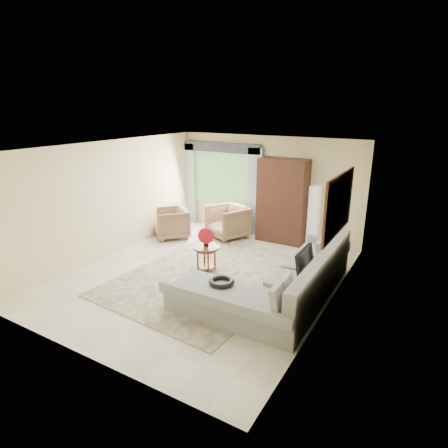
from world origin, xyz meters
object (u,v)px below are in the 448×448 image
Objects in this scene: armchair_left at (171,223)px; floor_lamp at (314,216)px; sectional_sofa at (284,287)px; coffee_table at (206,258)px; tv_screen at (305,262)px; potted_plant at (184,217)px; armchair_right at (228,222)px; armoire at (282,201)px.

floor_lamp reaches higher than armchair_left.
coffee_table is (-1.87, 0.38, 0.01)m from sectional_sofa.
sectional_sofa is 4.68× the size of tv_screen.
tv_screen is at bearing -3.57° from coffee_table.
floor_lamp is at bearing 5.04° from potted_plant.
sectional_sofa is 2.31× the size of floor_lamp.
coffee_table is 0.37× the size of floor_lamp.
sectional_sofa is 6.87× the size of potted_plant.
armchair_left is 1.00m from potted_plant.
potted_plant is at bearing 151.39° from tv_screen.
coffee_table is 3.17m from potted_plant.
armchair_right is at bearing 141.94° from tv_screen.
potted_plant is (-1.57, 0.19, -0.17)m from armchair_right.
armoire reaches higher than armchair_right.
potted_plant is at bearing 134.74° from coffee_table.
tv_screen is 3.57m from armchair_right.
armoire is (0.64, 2.52, 0.76)m from coffee_table.
armchair_left is at bearing 146.02° from coffee_table.
tv_screen reaches higher than armchair_left.
armchair_left reaches higher than potted_plant.
potted_plant is at bearing 148.29° from armchair_left.
floor_lamp is (-0.43, 2.96, 0.47)m from sectional_sofa.
armoire is at bearing 75.70° from coffee_table.
tv_screen is 0.87× the size of armchair_left.
tv_screen is 3.06m from armoire.
armchair_left is 3.63m from floor_lamp.
armchair_left is 1.69× the size of potted_plant.
tv_screen reaches higher than coffee_table.
floor_lamp reaches higher than armchair_right.
potted_plant is at bearing -160.54° from armchair_right.
armoire reaches higher than sectional_sofa.
armchair_right is 0.44× the size of armoire.
coffee_table is at bearing 7.12° from armchair_left.
armchair_left is 0.57× the size of floor_lamp.
coffee_table is at bearing 168.51° from sectional_sofa.
coffee_table is 2.34m from armchair_left.
floor_lamp is (-0.70, 2.71, 0.03)m from tv_screen.
armchair_left is (-1.94, 1.31, 0.10)m from coffee_table.
floor_lamp is at bearing 98.33° from sectional_sofa.
tv_screen is 2.19m from coffee_table.
sectional_sofa is 4.17m from armchair_left.
sectional_sofa reaches higher than potted_plant.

